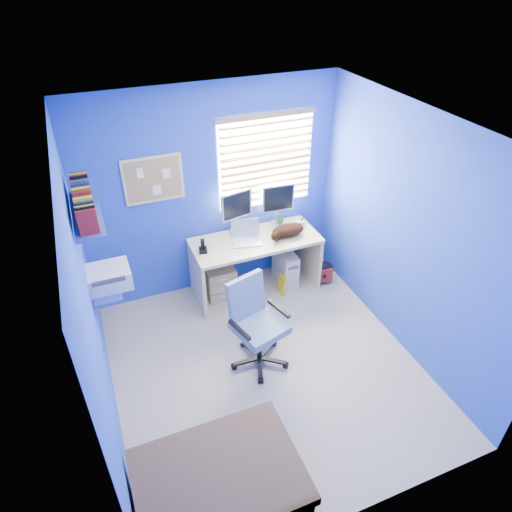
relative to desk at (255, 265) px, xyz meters
name	(u,v)px	position (x,y,z in m)	size (l,w,h in m)	color
floor	(266,368)	(-0.39, -1.26, -0.37)	(3.00, 3.20, 0.00)	#B9AA8D
ceiling	(270,132)	(-0.39, -1.26, 2.13)	(3.00, 3.20, 0.00)	white
wall_back	(213,194)	(-0.39, 0.34, 0.88)	(3.00, 0.01, 2.50)	blue
wall_front	(371,415)	(-0.39, -2.86, 0.88)	(3.00, 0.01, 2.50)	blue
wall_left	(91,313)	(-1.89, -1.26, 0.88)	(0.01, 3.20, 2.50)	blue
wall_right	(408,236)	(1.11, -1.26, 0.88)	(0.01, 3.20, 2.50)	blue
desk	(255,265)	(0.00, 0.00, 0.00)	(1.52, 0.65, 0.74)	beige
laptop	(247,234)	(-0.11, -0.02, 0.48)	(0.33, 0.26, 0.22)	silver
monitor_left	(236,212)	(-0.14, 0.25, 0.64)	(0.40, 0.12, 0.54)	silver
monitor_right	(277,205)	(0.38, 0.23, 0.64)	(0.40, 0.12, 0.54)	silver
phone	(203,245)	(-0.64, -0.02, 0.45)	(0.09, 0.11, 0.17)	black
mug	(280,221)	(0.41, 0.21, 0.42)	(0.10, 0.09, 0.10)	#2E7838
cd_spindle	(300,223)	(0.63, 0.10, 0.41)	(0.13, 0.13, 0.07)	silver
cat	(288,230)	(0.39, -0.07, 0.44)	(0.40, 0.21, 0.14)	black
tower_pc	(285,267)	(0.41, 0.01, -0.14)	(0.19, 0.44, 0.45)	beige
drawer_boxes	(220,282)	(-0.44, 0.05, -0.17)	(0.35, 0.28, 0.41)	tan
yellow_book	(282,285)	(0.27, -0.19, -0.25)	(0.03, 0.17, 0.24)	yellow
backpack	(323,272)	(0.86, -0.19, -0.21)	(0.27, 0.20, 0.31)	black
bed_corner	(220,493)	(-1.27, -2.46, -0.10)	(1.13, 0.81, 0.55)	brown
office_chair	(256,334)	(-0.43, -1.10, -0.01)	(0.70, 0.70, 0.97)	black
window_blinds	(266,162)	(0.26, 0.31, 1.18)	(1.15, 0.05, 1.10)	white
corkboard	(153,180)	(-1.04, 0.33, 1.18)	(0.64, 0.02, 0.52)	beige
wall_shelves	(95,241)	(-1.74, -0.51, 1.06)	(0.42, 0.90, 1.05)	#2E41AB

